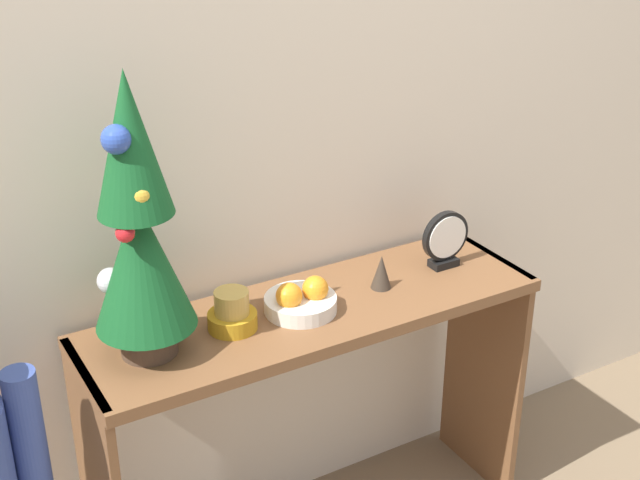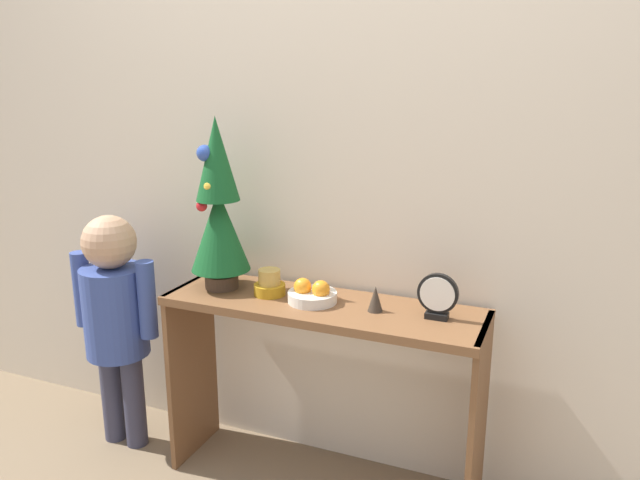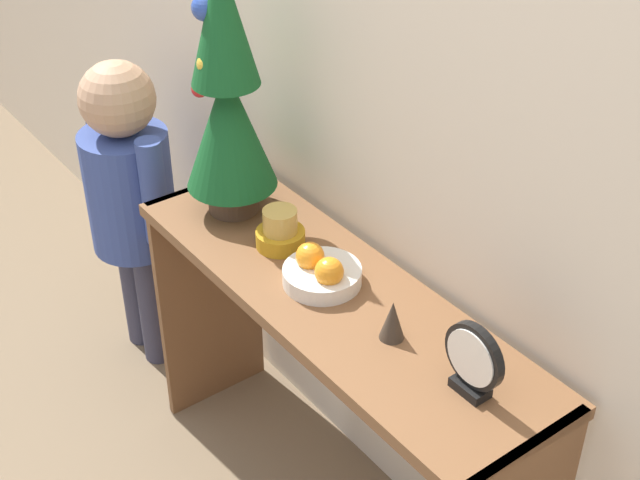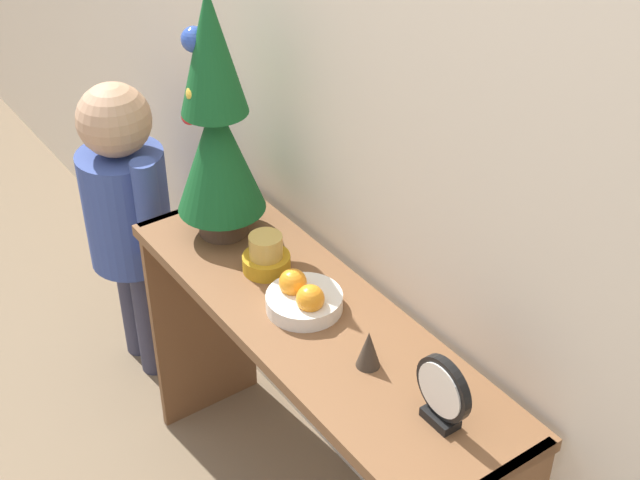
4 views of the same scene
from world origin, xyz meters
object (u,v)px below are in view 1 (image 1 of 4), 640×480
object	(u,v)px
fruit_bowl	(301,300)
desk_clock	(445,240)
singing_bowl	(232,313)
mini_tree	(137,226)
figurine	(381,272)

from	to	relation	value
fruit_bowl	desk_clock	xyz separation A→B (m)	(0.43, 0.02, 0.05)
fruit_bowl	singing_bowl	xyz separation A→B (m)	(-0.17, 0.01, 0.01)
mini_tree	figurine	xyz separation A→B (m)	(0.60, -0.01, -0.26)
fruit_bowl	desk_clock	distance (m)	0.43
mini_tree	desk_clock	xyz separation A→B (m)	(0.80, 0.01, -0.23)
mini_tree	singing_bowl	world-z (taller)	mini_tree
singing_bowl	figurine	world-z (taller)	singing_bowl
desk_clock	figurine	distance (m)	0.21
mini_tree	singing_bowl	bearing A→B (deg)	0.20
singing_bowl	figurine	xyz separation A→B (m)	(0.40, -0.01, 0.00)
figurine	mini_tree	bearing A→B (deg)	179.31
singing_bowl	desk_clock	distance (m)	0.60
desk_clock	figurine	xyz separation A→B (m)	(-0.20, -0.01, -0.03)
fruit_bowl	figurine	distance (m)	0.23
singing_bowl	mini_tree	bearing A→B (deg)	-179.80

